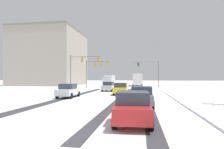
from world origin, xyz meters
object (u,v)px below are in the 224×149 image
object	(u,v)px
traffic_signal_near_left	(81,65)
car_white_third	(68,91)
car_red_fifth	(133,107)
office_building_far_left_block	(51,58)
traffic_signal_far_left	(95,67)
car_silver_lead	(109,86)
traffic_signal_far_right	(150,69)
car_grey_fourth	(142,96)
car_yellow_cab_second	(121,89)
box_truck_delivery	(109,80)
bus_oncoming	(137,79)

from	to	relation	value
traffic_signal_near_left	car_white_third	distance (m)	12.62
car_red_fifth	office_building_far_left_block	world-z (taller)	office_building_far_left_block
traffic_signal_far_left	car_silver_lead	size ratio (longest dim) A/B	1.55
traffic_signal_far_right	car_grey_fourth	size ratio (longest dim) A/B	1.70
traffic_signal_far_right	car_yellow_cab_second	xyz separation A→B (m)	(-4.81, -21.36, -3.67)
car_white_third	office_building_far_left_block	size ratio (longest dim) A/B	0.21
car_white_third	car_red_fifth	xyz separation A→B (m)	(8.03, -11.44, 0.00)
traffic_signal_far_right	traffic_signal_near_left	bearing A→B (deg)	-132.41
car_grey_fourth	car_white_third	bearing A→B (deg)	145.89
box_truck_delivery	car_red_fifth	bearing A→B (deg)	-78.57
traffic_signal_far_right	bus_oncoming	size ratio (longest dim) A/B	0.63
traffic_signal_near_left	traffic_signal_far_right	size ratio (longest dim) A/B	0.93
traffic_signal_far_left	traffic_signal_near_left	bearing A→B (deg)	-91.20
traffic_signal_near_left	box_truck_delivery	world-z (taller)	traffic_signal_near_left
traffic_signal_far_right	office_building_far_left_block	size ratio (longest dim) A/B	0.36
car_white_third	car_yellow_cab_second	bearing A→B (deg)	38.75
car_red_fifth	box_truck_delivery	size ratio (longest dim) A/B	0.56
traffic_signal_near_left	office_building_far_left_block	world-z (taller)	office_building_far_left_block
car_grey_fourth	box_truck_delivery	xyz separation A→B (m)	(-8.70, 35.08, 0.82)
car_grey_fourth	box_truck_delivery	distance (m)	36.15
car_red_fifth	bus_oncoming	bearing A→B (deg)	91.02
car_silver_lead	car_yellow_cab_second	bearing A→B (deg)	-66.78
traffic_signal_near_left	traffic_signal_far_right	xyz separation A→B (m)	(12.92, 14.14, -0.14)
car_silver_lead	office_building_far_left_block	size ratio (longest dim) A/B	0.22
traffic_signal_far_right	car_white_third	size ratio (longest dim) A/B	1.70
traffic_signal_near_left	car_white_third	size ratio (longest dim) A/B	1.58
car_yellow_cab_second	car_grey_fourth	xyz separation A→B (m)	(2.80, -10.32, 0.00)
traffic_signal_far_left	traffic_signal_far_right	xyz separation A→B (m)	(12.71, 4.07, -0.29)
car_silver_lead	office_building_far_left_block	distance (m)	34.33
traffic_signal_far_left	car_silver_lead	xyz separation A→B (m)	(5.06, -10.68, -3.95)
traffic_signal_far_right	car_white_third	distance (m)	28.22
traffic_signal_near_left	car_red_fifth	xyz separation A→B (m)	(10.45, -23.23, -3.81)
traffic_signal_far_right	office_building_far_left_block	world-z (taller)	office_building_far_left_block
traffic_signal_far_left	car_white_third	distance (m)	22.33
traffic_signal_far_left	office_building_far_left_block	world-z (taller)	office_building_far_left_block
bus_oncoming	traffic_signal_far_left	bearing A→B (deg)	-128.66
car_white_third	office_building_far_left_block	xyz separation A→B (m)	(-20.15, 35.45, 7.83)
traffic_signal_far_left	car_white_third	size ratio (longest dim) A/B	1.58
car_yellow_cab_second	car_grey_fourth	bearing A→B (deg)	-74.84
car_grey_fourth	office_building_far_left_block	distance (m)	50.78
traffic_signal_far_left	traffic_signal_far_right	distance (m)	13.35
traffic_signal_far_left	car_silver_lead	distance (m)	12.46
traffic_signal_near_left	box_truck_delivery	xyz separation A→B (m)	(2.20, 17.54, -2.99)
box_truck_delivery	car_silver_lead	bearing A→B (deg)	-80.42
car_white_third	car_grey_fourth	world-z (taller)	same
car_grey_fourth	box_truck_delivery	size ratio (longest dim) A/B	0.55
traffic_signal_far_left	car_silver_lead	world-z (taller)	traffic_signal_far_left
car_yellow_cab_second	car_red_fifth	distance (m)	16.18
traffic_signal_far_right	car_red_fifth	xyz separation A→B (m)	(-2.48, -37.37, -3.67)
car_yellow_cab_second	car_red_fifth	world-z (taller)	same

